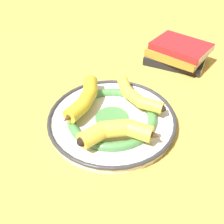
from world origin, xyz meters
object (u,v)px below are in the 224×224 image
Objects in this scene: banana_a at (84,99)px; banana_c at (117,131)px; decorative_bowl at (112,119)px; banana_b at (135,95)px; book_stack at (178,53)px.

banana_a and banana_c have the same top height.
decorative_bowl is 1.78× the size of banana_a.
banana_c reaches higher than decorative_bowl.
banana_b is (-0.02, 0.13, -0.00)m from banana_a.
banana_a reaches higher than banana_b.
banana_a is 0.13m from banana_b.
book_stack reaches higher than banana_a.
decorative_bowl is 0.09m from banana_c.
banana_b is 0.14m from banana_c.
book_stack is at bearing -31.90° from banana_a.
decorative_bowl is at bearing -99.72° from banana_a.
banana_c is at bearing -56.85° from banana_b.
book_stack reaches higher than banana_c.
decorative_bowl is at bearing -92.30° from book_stack.
book_stack is at bearing -126.40° from banana_c.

